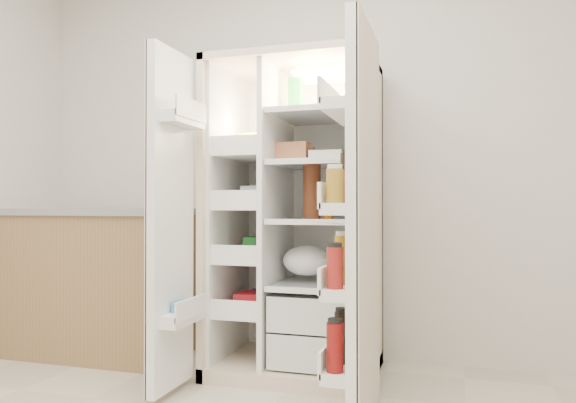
% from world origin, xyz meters
% --- Properties ---
extents(wall_back, '(4.00, 0.02, 2.70)m').
position_xyz_m(wall_back, '(0.00, 2.00, 1.35)').
color(wall_back, silver).
rests_on(wall_back, floor).
extents(refrigerator, '(0.92, 0.70, 1.80)m').
position_xyz_m(refrigerator, '(-0.03, 1.65, 0.74)').
color(refrigerator, beige).
rests_on(refrigerator, floor).
extents(freezer_door, '(0.15, 0.40, 1.72)m').
position_xyz_m(freezer_door, '(-0.54, 1.05, 0.89)').
color(freezer_door, white).
rests_on(freezer_door, floor).
extents(fridge_door, '(0.17, 0.58, 1.72)m').
position_xyz_m(fridge_door, '(0.44, 0.96, 0.87)').
color(fridge_door, white).
rests_on(fridge_door, floor).
extents(kitchen_counter, '(1.31, 0.69, 0.95)m').
position_xyz_m(kitchen_counter, '(-1.46, 1.64, 0.48)').
color(kitchen_counter, olive).
rests_on(kitchen_counter, floor).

